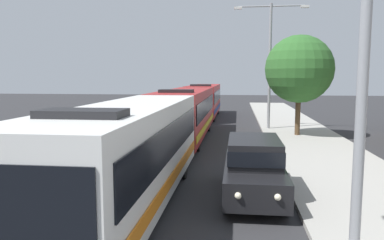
{
  "coord_description": "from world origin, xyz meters",
  "views": [
    {
      "loc": [
        1.84,
        0.79,
        3.88
      ],
      "look_at": [
        -0.29,
        18.36,
        1.82
      ],
      "focal_mm": 35.05,
      "sensor_mm": 36.0,
      "label": 1
    }
  ],
  "objects_px": {
    "bus_middle": "(204,99)",
    "streetlamp_near": "(367,2)",
    "roadside_tree": "(299,69)",
    "bus_lead": "(131,150)",
    "white_suv": "(254,165)",
    "bus_second_in_line": "(186,112)",
    "streetlamp_mid": "(270,54)"
  },
  "relations": [
    {
      "from": "bus_second_in_line",
      "to": "streetlamp_mid",
      "type": "height_order",
      "value": "streetlamp_mid"
    },
    {
      "from": "streetlamp_near",
      "to": "white_suv",
      "type": "bearing_deg",
      "value": 109.62
    },
    {
      "from": "bus_second_in_line",
      "to": "roadside_tree",
      "type": "bearing_deg",
      "value": 12.58
    },
    {
      "from": "bus_lead",
      "to": "bus_second_in_line",
      "type": "bearing_deg",
      "value": 90.0
    },
    {
      "from": "streetlamp_mid",
      "to": "roadside_tree",
      "type": "relative_size",
      "value": 1.39
    },
    {
      "from": "bus_lead",
      "to": "roadside_tree",
      "type": "distance_m",
      "value": 15.65
    },
    {
      "from": "bus_lead",
      "to": "streetlamp_near",
      "type": "distance_m",
      "value": 7.33
    },
    {
      "from": "bus_middle",
      "to": "white_suv",
      "type": "height_order",
      "value": "bus_middle"
    },
    {
      "from": "bus_middle",
      "to": "roadside_tree",
      "type": "relative_size",
      "value": 1.78
    },
    {
      "from": "bus_lead",
      "to": "white_suv",
      "type": "relative_size",
      "value": 2.37
    },
    {
      "from": "bus_lead",
      "to": "roadside_tree",
      "type": "height_order",
      "value": "roadside_tree"
    },
    {
      "from": "bus_middle",
      "to": "roadside_tree",
      "type": "xyz_separation_m",
      "value": [
        6.99,
        -11.15,
        2.64
      ]
    },
    {
      "from": "streetlamp_mid",
      "to": "bus_lead",
      "type": "bearing_deg",
      "value": -107.95
    },
    {
      "from": "bus_middle",
      "to": "white_suv",
      "type": "relative_size",
      "value": 2.35
    },
    {
      "from": "roadside_tree",
      "to": "streetlamp_mid",
      "type": "bearing_deg",
      "value": 118.61
    },
    {
      "from": "bus_lead",
      "to": "roadside_tree",
      "type": "bearing_deg",
      "value": 63.06
    },
    {
      "from": "bus_middle",
      "to": "streetlamp_near",
      "type": "relative_size",
      "value": 1.38
    },
    {
      "from": "white_suv",
      "to": "bus_second_in_line",
      "type": "bearing_deg",
      "value": 108.68
    },
    {
      "from": "white_suv",
      "to": "streetlamp_near",
      "type": "xyz_separation_m",
      "value": [
        1.7,
        -4.77,
        4.16
      ]
    },
    {
      "from": "bus_second_in_line",
      "to": "white_suv",
      "type": "relative_size",
      "value": 2.58
    },
    {
      "from": "bus_lead",
      "to": "streetlamp_near",
      "type": "bearing_deg",
      "value": -33.08
    },
    {
      "from": "bus_second_in_line",
      "to": "streetlamp_mid",
      "type": "bearing_deg",
      "value": 39.67
    },
    {
      "from": "white_suv",
      "to": "streetlamp_mid",
      "type": "distance_m",
      "value": 16.12
    },
    {
      "from": "bus_middle",
      "to": "white_suv",
      "type": "bearing_deg",
      "value": -81.11
    },
    {
      "from": "streetlamp_mid",
      "to": "roadside_tree",
      "type": "xyz_separation_m",
      "value": [
        1.59,
        -2.92,
        -1.11
      ]
    },
    {
      "from": "bus_lead",
      "to": "white_suv",
      "type": "distance_m",
      "value": 3.96
    },
    {
      "from": "bus_lead",
      "to": "bus_second_in_line",
      "type": "height_order",
      "value": "same"
    },
    {
      "from": "bus_middle",
      "to": "roadside_tree",
      "type": "bearing_deg",
      "value": -57.93
    },
    {
      "from": "white_suv",
      "to": "streetlamp_near",
      "type": "relative_size",
      "value": 0.59
    },
    {
      "from": "bus_lead",
      "to": "roadside_tree",
      "type": "relative_size",
      "value": 1.81
    },
    {
      "from": "bus_lead",
      "to": "bus_middle",
      "type": "bearing_deg",
      "value": 90.0
    },
    {
      "from": "bus_lead",
      "to": "streetlamp_near",
      "type": "xyz_separation_m",
      "value": [
        5.4,
        -3.52,
        3.5
      ]
    }
  ]
}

